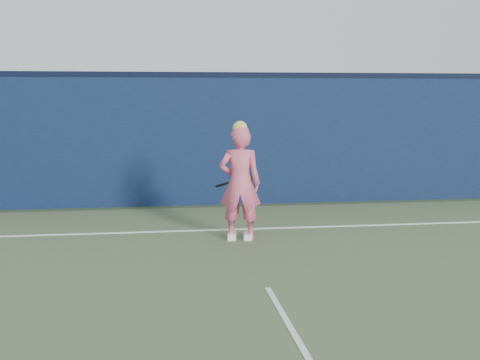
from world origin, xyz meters
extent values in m
plane|color=#2E3E26|center=(0.00, 0.00, 0.00)|extent=(80.00, 80.00, 0.00)
cube|color=#0B1733|center=(0.00, 6.50, 1.25)|extent=(24.00, 0.40, 2.50)
cube|color=black|center=(0.00, 6.50, 2.55)|extent=(24.00, 0.42, 0.10)
imported|color=#DA5574|center=(0.01, 3.36, 0.85)|extent=(0.68, 0.50, 1.70)
sphere|color=#C9B85A|center=(0.01, 3.36, 1.67)|extent=(0.22, 0.22, 0.22)
cube|color=white|center=(0.13, 3.35, 0.05)|extent=(0.16, 0.30, 0.10)
cube|color=white|center=(-0.11, 3.38, 0.05)|extent=(0.16, 0.30, 0.10)
torus|color=black|center=(0.11, 3.79, 0.85)|extent=(0.32, 0.09, 0.32)
torus|color=gold|center=(0.11, 3.79, 0.85)|extent=(0.26, 0.06, 0.26)
cylinder|color=beige|center=(0.11, 3.79, 0.85)|extent=(0.26, 0.05, 0.26)
cylinder|color=black|center=(-0.11, 3.84, 0.79)|extent=(0.29, 0.05, 0.10)
cylinder|color=black|center=(-0.24, 3.88, 0.75)|extent=(0.13, 0.05, 0.07)
cube|color=white|center=(0.00, 4.00, 0.01)|extent=(11.00, 0.08, 0.01)
camera|label=1|loc=(-1.19, -5.40, 2.15)|focal=45.00mm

